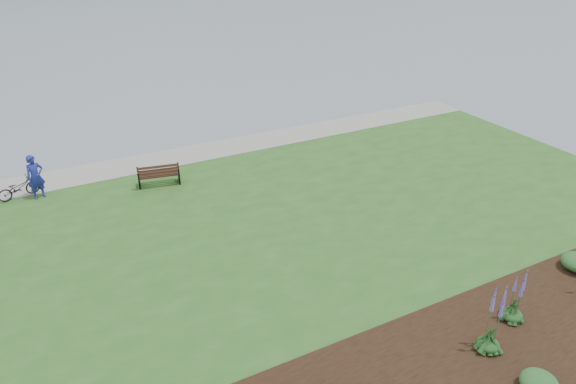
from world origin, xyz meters
name	(u,v)px	position (x,y,z in m)	size (l,w,h in m)	color
ground	(247,224)	(0.00, 0.00, 0.00)	(600.00, 600.00, 0.00)	slate
lawn	(268,244)	(0.00, -2.00, 0.20)	(34.00, 20.00, 0.40)	#25511C
shoreline_path	(192,154)	(0.00, 6.90, 0.42)	(34.00, 2.20, 0.03)	gray
garden_bed	(494,350)	(3.00, -9.80, 0.42)	(24.00, 4.40, 0.04)	black
park_bench	(159,174)	(-2.33, 4.19, 0.94)	(1.87, 1.04, 1.10)	black
person	(35,173)	(-7.10, 5.45, 1.52)	(0.81, 0.56, 2.24)	navy
bicycle_a	(18,188)	(-7.85, 5.82, 0.83)	(1.66, 0.58, 0.87)	black
echium_0	(493,322)	(2.86, -9.69, 1.37)	(0.62, 0.62, 2.28)	#153B16
echium_1	(515,300)	(4.38, -9.15, 1.12)	(0.62, 0.62, 1.84)	#153B16
shrub_1	(539,383)	(2.89, -11.26, 0.67)	(0.93, 0.93, 0.46)	#1E4C21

